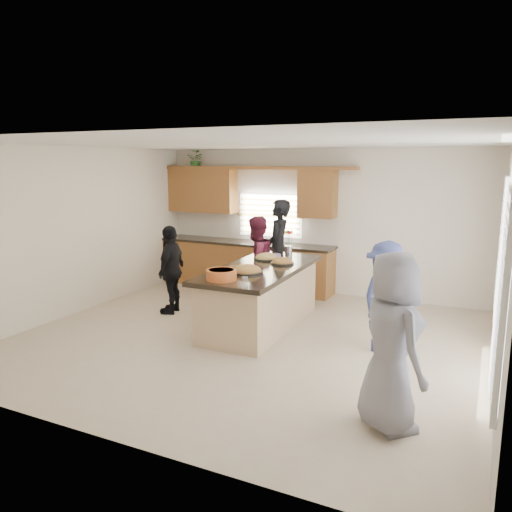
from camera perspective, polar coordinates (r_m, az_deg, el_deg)
The scene contains 18 objects.
floor at distance 7.42m, azimuth -0.75°, elevation -9.38°, with size 6.50×6.50×0.00m, color beige.
room_shell at distance 6.99m, azimuth -0.79°, elevation 5.40°, with size 6.52×6.02×2.81m.
back_cabinetry at distance 10.20m, azimuth -1.34°, elevation 1.49°, with size 4.08×0.66×2.46m.
right_wall_glazing at distance 6.23m, azimuth 26.23°, elevation -1.59°, with size 0.06×4.00×2.25m.
island at distance 7.84m, azimuth 0.54°, elevation -4.80°, with size 1.22×2.73×0.95m.
platter_front at distance 7.29m, azimuth -0.98°, elevation -1.73°, with size 0.46×0.46×0.19m.
platter_mid at distance 7.94m, azimuth 3.02°, elevation -0.71°, with size 0.37×0.37×0.15m.
platter_back at distance 8.28m, azimuth 1.20°, elevation -0.22°, with size 0.41×0.41×0.17m.
salad_bowl at distance 6.87m, azimuth -3.97°, elevation -2.09°, with size 0.42×0.42×0.14m.
clear_cup at distance 6.66m, azimuth -1.24°, elevation -2.78°, with size 0.08×0.08×0.09m, color white.
plate_stack at distance 8.47m, azimuth 2.18°, elevation 0.02°, with size 0.20×0.20×0.06m, color #A083BF.
flower_vase at distance 8.76m, azimuth 3.76°, elevation 1.59°, with size 0.14×0.14×0.42m.
potted_plant at distance 10.72m, azimuth -6.86°, elevation 10.88°, with size 0.35×0.30×0.38m, color #36772F.
woman_left_back at distance 9.33m, azimuth 2.55°, elevation 0.75°, with size 0.68×0.45×1.87m, color black.
woman_left_mid at distance 8.77m, azimuth -0.02°, elevation -0.71°, with size 0.79×0.61×1.62m, color maroon.
woman_left_front at distance 8.58m, azimuth -9.64°, elevation -1.53°, with size 0.88×0.37×1.50m, color black.
woman_right_back at distance 6.94m, azimuth 14.50°, elevation -4.56°, with size 0.98×0.57×1.52m, color navy.
woman_right_front at distance 4.96m, azimuth 15.22°, elevation -9.46°, with size 0.85×0.55×1.75m, color gray.
Camera 1 is at (3.10, -6.24, 2.55)m, focal length 35.00 mm.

